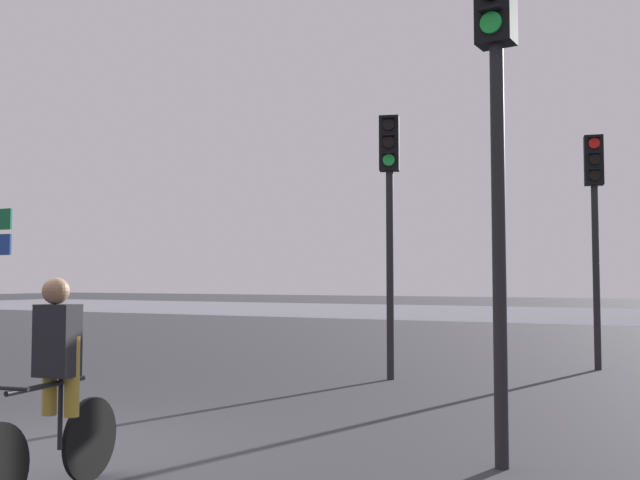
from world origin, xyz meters
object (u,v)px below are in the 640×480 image
(traffic_light_far_right, at_px, (595,206))
(traffic_light_near_right, at_px, (497,101))
(traffic_light_center, at_px, (390,195))
(cyclist, at_px, (53,385))

(traffic_light_far_right, relative_size, traffic_light_near_right, 0.92)
(traffic_light_near_right, bearing_deg, traffic_light_center, -53.22)
(traffic_light_center, relative_size, traffic_light_near_right, 0.94)
(traffic_light_far_right, xyz_separation_m, traffic_light_near_right, (-0.19, -7.40, 0.24))
(traffic_light_center, distance_m, traffic_light_near_right, 5.39)
(traffic_light_near_right, bearing_deg, traffic_light_far_right, -84.89)
(traffic_light_near_right, height_order, cyclist, traffic_light_near_right)
(traffic_light_near_right, xyz_separation_m, cyclist, (-2.83, -2.27, -2.35))
(traffic_light_center, xyz_separation_m, traffic_light_near_right, (2.71, -4.65, 0.19))
(traffic_light_far_right, bearing_deg, traffic_light_center, 32.64)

